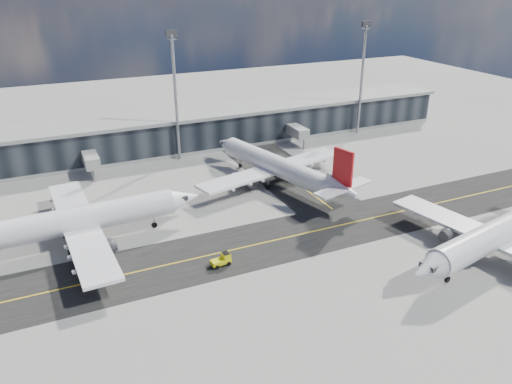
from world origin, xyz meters
TOP-DOWN VIEW (x-y plane):
  - ground at (0.00, 0.00)m, footprint 300.00×300.00m
  - taxiway_lanes at (3.91, 10.74)m, footprint 180.00×63.00m
  - terminal_concourse at (0.04, 54.93)m, footprint 152.00×19.80m
  - floodlight_masts at (0.00, 48.00)m, footprint 102.50×0.70m
  - airliner_af at (-27.37, 15.84)m, footprint 43.40×36.98m
  - airliner_redtail at (13.94, 24.24)m, footprint 35.19×40.91m
  - airliner_near at (32.91, -14.23)m, footprint 41.76×35.82m
  - baggage_tug at (-7.37, 0.53)m, footprint 3.15×1.86m
  - service_van at (8.30, 30.17)m, footprint 3.59×5.69m

SIDE VIEW (x-z plane):
  - ground at x=0.00m, z-range 0.00..0.00m
  - taxiway_lanes at x=3.91m, z-range -0.01..0.03m
  - service_van at x=8.30m, z-range 0.00..1.47m
  - baggage_tug at x=-7.37m, z-range 0.00..1.88m
  - airliner_redtail at x=13.94m, z-range -2.08..10.17m
  - terminal_concourse at x=0.04m, z-range -0.31..8.49m
  - airliner_near at x=32.91m, z-range -2.11..10.31m
  - airliner_af at x=-27.37m, z-range -2.18..10.68m
  - floodlight_masts at x=0.00m, z-range 1.16..30.06m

